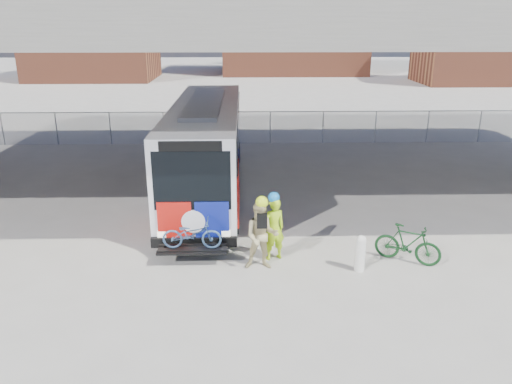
{
  "coord_description": "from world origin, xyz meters",
  "views": [
    {
      "loc": [
        -0.5,
        -15.82,
        6.72
      ],
      "look_at": [
        -0.13,
        -1.09,
        1.6
      ],
      "focal_mm": 35.0,
      "sensor_mm": 36.0,
      "label": 1
    }
  ],
  "objects_px": {
    "bollard": "(360,252)",
    "cyclist_tan": "(262,235)",
    "cyclist_hivis": "(273,227)",
    "bike_parked": "(408,244)",
    "bus": "(206,140)"
  },
  "relations": [
    {
      "from": "cyclist_hivis",
      "to": "cyclist_tan",
      "type": "height_order",
      "value": "cyclist_tan"
    },
    {
      "from": "bollard",
      "to": "cyclist_tan",
      "type": "relative_size",
      "value": 0.5
    },
    {
      "from": "cyclist_hivis",
      "to": "bike_parked",
      "type": "xyz_separation_m",
      "value": [
        3.88,
        -0.31,
        -0.43
      ]
    },
    {
      "from": "bike_parked",
      "to": "cyclist_tan",
      "type": "bearing_deg",
      "value": 122.57
    },
    {
      "from": "cyclist_hivis",
      "to": "cyclist_tan",
      "type": "bearing_deg",
      "value": 37.51
    },
    {
      "from": "bollard",
      "to": "cyclist_tan",
      "type": "xyz_separation_m",
      "value": [
        -2.75,
        0.23,
        0.45
      ]
    },
    {
      "from": "bus",
      "to": "cyclist_tan",
      "type": "xyz_separation_m",
      "value": [
        1.98,
        -6.91,
        -1.08
      ]
    },
    {
      "from": "cyclist_hivis",
      "to": "cyclist_tan",
      "type": "xyz_separation_m",
      "value": [
        -0.36,
        -0.59,
        0.02
      ]
    },
    {
      "from": "bus",
      "to": "cyclist_tan",
      "type": "height_order",
      "value": "bus"
    },
    {
      "from": "bollard",
      "to": "bike_parked",
      "type": "xyz_separation_m",
      "value": [
        1.49,
        0.51,
        -0.0
      ]
    },
    {
      "from": "bollard",
      "to": "cyclist_tan",
      "type": "distance_m",
      "value": 2.79
    },
    {
      "from": "cyclist_tan",
      "to": "cyclist_hivis",
      "type": "bearing_deg",
      "value": 58.82
    },
    {
      "from": "bollard",
      "to": "bus",
      "type": "bearing_deg",
      "value": 123.51
    },
    {
      "from": "bus",
      "to": "bollard",
      "type": "bearing_deg",
      "value": -56.49
    },
    {
      "from": "cyclist_tan",
      "to": "bike_parked",
      "type": "height_order",
      "value": "cyclist_tan"
    }
  ]
}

